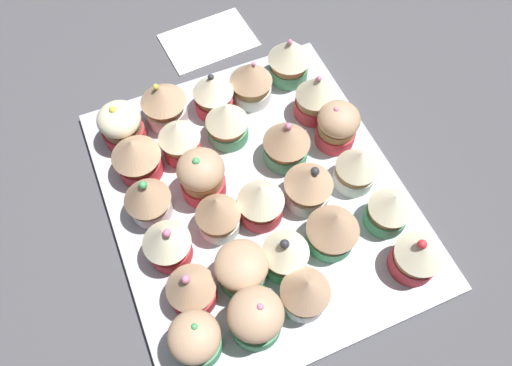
% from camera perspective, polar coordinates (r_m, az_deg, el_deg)
% --- Properties ---
extents(ground_plane, '(1.80, 1.80, 0.03)m').
position_cam_1_polar(ground_plane, '(0.68, 0.00, -2.36)').
color(ground_plane, '#4C4C51').
extents(baking_tray, '(0.45, 0.38, 0.01)m').
position_cam_1_polar(baking_tray, '(0.66, 0.00, -1.53)').
color(baking_tray, silver).
rests_on(baking_tray, ground_plane).
extents(cupcake_0, '(0.06, 0.06, 0.07)m').
position_cam_1_polar(cupcake_0, '(0.61, 18.68, -8.11)').
color(cupcake_0, '#D1333D').
rests_on(cupcake_0, baking_tray).
extents(cupcake_1, '(0.06, 0.06, 0.07)m').
position_cam_1_polar(cupcake_1, '(0.63, 15.59, -2.97)').
color(cupcake_1, '#4C9E6B').
rests_on(cupcake_1, baking_tray).
extents(cupcake_2, '(0.06, 0.06, 0.07)m').
position_cam_1_polar(cupcake_2, '(0.65, 11.90, 1.88)').
color(cupcake_2, white).
rests_on(cupcake_2, baking_tray).
extents(cupcake_3, '(0.06, 0.06, 0.07)m').
position_cam_1_polar(cupcake_3, '(0.68, 9.64, 6.75)').
color(cupcake_3, '#D1333D').
rests_on(cupcake_3, baking_tray).
extents(cupcake_4, '(0.06, 0.06, 0.08)m').
position_cam_1_polar(cupcake_4, '(0.70, 7.08, 10.28)').
color(cupcake_4, '#D1333D').
rests_on(cupcake_4, baking_tray).
extents(cupcake_5, '(0.07, 0.07, 0.08)m').
position_cam_1_polar(cupcake_5, '(0.74, 4.00, 14.56)').
color(cupcake_5, '#4C9E6B').
rests_on(cupcake_5, baking_tray).
extents(cupcake_6, '(0.07, 0.07, 0.07)m').
position_cam_1_polar(cupcake_6, '(0.60, 9.13, -5.32)').
color(cupcake_6, '#4C9E6B').
rests_on(cupcake_6, baking_tray).
extents(cupcake_7, '(0.06, 0.06, 0.07)m').
position_cam_1_polar(cupcake_7, '(0.62, 6.25, -0.19)').
color(cupcake_7, white).
rests_on(cupcake_7, baking_tray).
extents(cupcake_8, '(0.06, 0.06, 0.08)m').
position_cam_1_polar(cupcake_8, '(0.65, 3.66, 4.96)').
color(cupcake_8, '#4C9E6B').
rests_on(cupcake_8, baking_tray).
extents(cupcake_9, '(0.06, 0.06, 0.07)m').
position_cam_1_polar(cupcake_9, '(0.72, -0.59, 12.06)').
color(cupcake_9, white).
rests_on(cupcake_9, baking_tray).
extents(cupcake_10, '(0.06, 0.06, 0.07)m').
position_cam_1_polar(cupcake_10, '(0.56, 5.88, -12.73)').
color(cupcake_10, white).
rests_on(cupcake_10, baking_tray).
extents(cupcake_11, '(0.06, 0.06, 0.08)m').
position_cam_1_polar(cupcake_11, '(0.58, 3.51, -8.31)').
color(cupcake_11, '#4C9E6B').
rests_on(cupcake_11, baking_tray).
extents(cupcake_12, '(0.06, 0.06, 0.07)m').
position_cam_1_polar(cupcake_12, '(0.61, 0.58, -2.13)').
color(cupcake_12, '#D1333D').
rests_on(cupcake_12, baking_tray).
extents(cupcake_13, '(0.06, 0.06, 0.07)m').
position_cam_1_polar(cupcake_13, '(0.67, -3.72, 7.23)').
color(cupcake_13, '#4C9E6B').
rests_on(cupcake_13, baking_tray).
extents(cupcake_14, '(0.06, 0.06, 0.07)m').
position_cam_1_polar(cupcake_14, '(0.71, -4.75, 10.64)').
color(cupcake_14, '#D1333D').
rests_on(cupcake_14, baking_tray).
extents(cupcake_15, '(0.06, 0.06, 0.08)m').
position_cam_1_polar(cupcake_15, '(0.55, -0.03, -15.68)').
color(cupcake_15, '#4C9E6B').
rests_on(cupcake_15, baking_tray).
extents(cupcake_16, '(0.06, 0.06, 0.07)m').
position_cam_1_polar(cupcake_16, '(0.57, -1.71, -10.16)').
color(cupcake_16, '#4C9E6B').
rests_on(cupcake_16, baking_tray).
extents(cupcake_17, '(0.06, 0.06, 0.08)m').
position_cam_1_polar(cupcake_17, '(0.60, -4.56, -3.60)').
color(cupcake_17, white).
rests_on(cupcake_17, baking_tray).
extents(cupcake_18, '(0.06, 0.06, 0.08)m').
position_cam_1_polar(cupcake_18, '(0.62, -6.46, 0.87)').
color(cupcake_18, '#D1333D').
rests_on(cupcake_18, baking_tray).
extents(cupcake_19, '(0.06, 0.06, 0.07)m').
position_cam_1_polar(cupcake_19, '(0.66, -9.04, 5.20)').
color(cupcake_19, '#D1333D').
rests_on(cupcake_19, baking_tray).
extents(cupcake_20, '(0.06, 0.06, 0.08)m').
position_cam_1_polar(cupcake_20, '(0.70, -10.88, 9.34)').
color(cupcake_20, white).
rests_on(cupcake_20, baking_tray).
extents(cupcake_21, '(0.06, 0.06, 0.07)m').
position_cam_1_polar(cupcake_21, '(0.56, -7.19, -17.94)').
color(cupcake_21, '#4C9E6B').
rests_on(cupcake_21, baking_tray).
extents(cupcake_22, '(0.06, 0.06, 0.07)m').
position_cam_1_polar(cupcake_22, '(0.57, -7.74, -12.19)').
color(cupcake_22, '#D1333D').
rests_on(cupcake_22, baking_tray).
extents(cupcake_23, '(0.06, 0.06, 0.08)m').
position_cam_1_polar(cupcake_23, '(0.59, -10.53, -6.93)').
color(cupcake_23, '#D1333D').
rests_on(cupcake_23, baking_tray).
extents(cupcake_24, '(0.06, 0.06, 0.08)m').
position_cam_1_polar(cupcake_24, '(0.62, -12.82, -1.68)').
color(cupcake_24, white).
rests_on(cupcake_24, baking_tray).
extents(cupcake_25, '(0.07, 0.07, 0.07)m').
position_cam_1_polar(cupcake_25, '(0.66, -14.00, 3.11)').
color(cupcake_25, '#D1333D').
rests_on(cupcake_25, baking_tray).
extents(cupcake_26, '(0.06, 0.06, 0.07)m').
position_cam_1_polar(cupcake_26, '(0.70, -15.71, 6.66)').
color(cupcake_26, '#D1333D').
rests_on(cupcake_26, baking_tray).
extents(napkin, '(0.11, 0.15, 0.01)m').
position_cam_1_polar(napkin, '(0.84, -5.65, 16.55)').
color(napkin, white).
rests_on(napkin, ground_plane).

